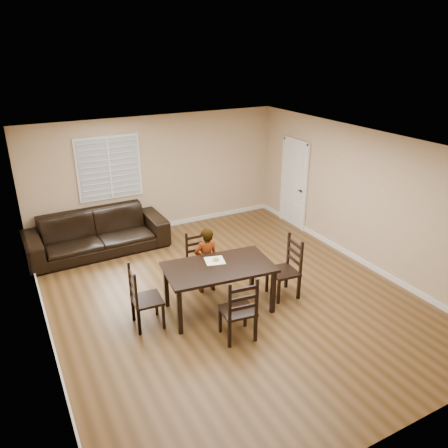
{
  "coord_description": "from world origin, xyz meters",
  "views": [
    {
      "loc": [
        -3.21,
        -5.87,
        4.19
      ],
      "look_at": [
        0.36,
        0.86,
        1.0
      ],
      "focal_mm": 35.0,
      "sensor_mm": 36.0,
      "label": 1
    }
  ],
  "objects_px": {
    "dining_table": "(219,271)",
    "chair_near": "(198,258)",
    "chair_right": "(290,269)",
    "child": "(206,260)",
    "chair_far": "(241,314)",
    "chair_left": "(139,300)",
    "donut": "(216,259)",
    "sofa": "(97,233)"
  },
  "relations": [
    {
      "from": "dining_table",
      "to": "child",
      "type": "xyz_separation_m",
      "value": [
        0.07,
        0.63,
        -0.12
      ]
    },
    {
      "from": "dining_table",
      "to": "chair_far",
      "type": "xyz_separation_m",
      "value": [
        -0.11,
        -0.92,
        -0.25
      ]
    },
    {
      "from": "chair_right",
      "to": "donut",
      "type": "distance_m",
      "value": 1.37
    },
    {
      "from": "chair_left",
      "to": "sofa",
      "type": "distance_m",
      "value": 3.03
    },
    {
      "from": "chair_left",
      "to": "donut",
      "type": "relative_size",
      "value": 9.47
    },
    {
      "from": "chair_near",
      "to": "child",
      "type": "bearing_deg",
      "value": -94.22
    },
    {
      "from": "chair_right",
      "to": "child",
      "type": "relative_size",
      "value": 0.9
    },
    {
      "from": "chair_near",
      "to": "donut",
      "type": "xyz_separation_m",
      "value": [
        -0.07,
        -0.9,
        0.41
      ]
    },
    {
      "from": "chair_far",
      "to": "chair_left",
      "type": "bearing_deg",
      "value": -34.32
    },
    {
      "from": "chair_far",
      "to": "chair_left",
      "type": "distance_m",
      "value": 1.62
    },
    {
      "from": "chair_far",
      "to": "donut",
      "type": "relative_size",
      "value": 9.63
    },
    {
      "from": "chair_far",
      "to": "chair_right",
      "type": "xyz_separation_m",
      "value": [
        1.44,
        0.77,
        0.01
      ]
    },
    {
      "from": "donut",
      "to": "dining_table",
      "type": "bearing_deg",
      "value": -102.98
    },
    {
      "from": "dining_table",
      "to": "chair_near",
      "type": "height_order",
      "value": "chair_near"
    },
    {
      "from": "chair_far",
      "to": "sofa",
      "type": "relative_size",
      "value": 0.37
    },
    {
      "from": "dining_table",
      "to": "chair_far",
      "type": "bearing_deg",
      "value": -90.06
    },
    {
      "from": "dining_table",
      "to": "sofa",
      "type": "distance_m",
      "value": 3.44
    },
    {
      "from": "donut",
      "to": "chair_right",
      "type": "bearing_deg",
      "value": -15.03
    },
    {
      "from": "dining_table",
      "to": "chair_left",
      "type": "distance_m",
      "value": 1.36
    },
    {
      "from": "chair_right",
      "to": "donut",
      "type": "relative_size",
      "value": 9.82
    },
    {
      "from": "dining_table",
      "to": "chair_left",
      "type": "relative_size",
      "value": 1.75
    },
    {
      "from": "child",
      "to": "chair_left",
      "type": "bearing_deg",
      "value": 22.86
    },
    {
      "from": "chair_near",
      "to": "chair_right",
      "type": "distance_m",
      "value": 1.74
    },
    {
      "from": "chair_far",
      "to": "chair_left",
      "type": "relative_size",
      "value": 1.02
    },
    {
      "from": "chair_right",
      "to": "chair_near",
      "type": "bearing_deg",
      "value": -130.39
    },
    {
      "from": "chair_right",
      "to": "sofa",
      "type": "xyz_separation_m",
      "value": [
        -2.61,
        3.33,
        -0.07
      ]
    },
    {
      "from": "donut",
      "to": "sofa",
      "type": "distance_m",
      "value": 3.3
    },
    {
      "from": "chair_right",
      "to": "donut",
      "type": "bearing_deg",
      "value": -99.63
    },
    {
      "from": "chair_far",
      "to": "donut",
      "type": "xyz_separation_m",
      "value": [
        0.15,
        1.12,
        0.36
      ]
    },
    {
      "from": "chair_near",
      "to": "chair_right",
      "type": "xyz_separation_m",
      "value": [
        1.21,
        -1.25,
        0.06
      ]
    },
    {
      "from": "dining_table",
      "to": "donut",
      "type": "relative_size",
      "value": 16.56
    },
    {
      "from": "chair_left",
      "to": "donut",
      "type": "distance_m",
      "value": 1.42
    },
    {
      "from": "sofa",
      "to": "child",
      "type": "bearing_deg",
      "value": -63.34
    },
    {
      "from": "dining_table",
      "to": "child",
      "type": "distance_m",
      "value": 0.65
    },
    {
      "from": "chair_left",
      "to": "sofa",
      "type": "bearing_deg",
      "value": 3.49
    },
    {
      "from": "dining_table",
      "to": "chair_left",
      "type": "xyz_separation_m",
      "value": [
        -1.32,
        0.15,
        -0.25
      ]
    },
    {
      "from": "chair_far",
      "to": "chair_left",
      "type": "height_order",
      "value": "chair_far"
    },
    {
      "from": "child",
      "to": "sofa",
      "type": "height_order",
      "value": "child"
    },
    {
      "from": "child",
      "to": "donut",
      "type": "distance_m",
      "value": 0.5
    },
    {
      "from": "chair_left",
      "to": "child",
      "type": "distance_m",
      "value": 1.48
    },
    {
      "from": "chair_near",
      "to": "chair_left",
      "type": "xyz_separation_m",
      "value": [
        -1.44,
        -0.95,
        0.05
      ]
    },
    {
      "from": "chair_far",
      "to": "child",
      "type": "relative_size",
      "value": 0.88
    }
  ]
}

